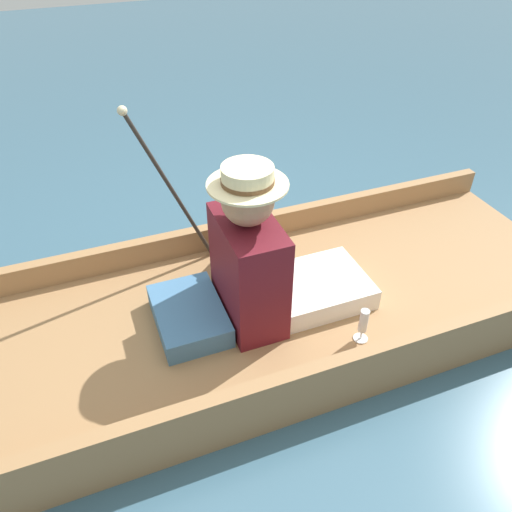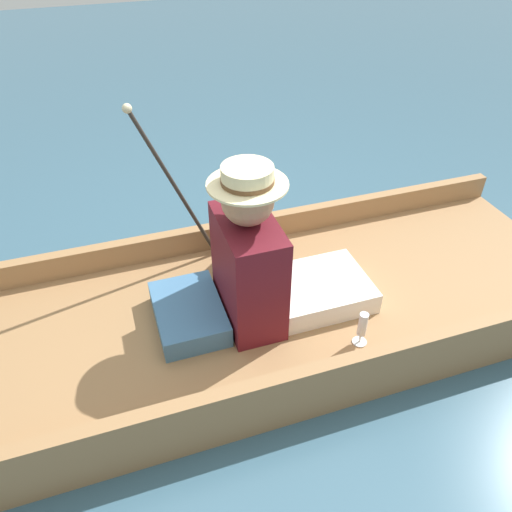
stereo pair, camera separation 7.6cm
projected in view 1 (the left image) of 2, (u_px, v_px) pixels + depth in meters
ground_plane at (277, 323)px, 2.53m from camera, size 16.00×16.00×0.00m
punt_boat at (277, 310)px, 2.48m from camera, size 1.13×3.16×0.29m
seat_cushion at (189, 315)px, 2.28m from camera, size 0.43×0.30×0.11m
seated_person at (266, 264)px, 2.21m from camera, size 0.42×0.75×0.78m
teddy_bear at (244, 236)px, 2.52m from camera, size 0.29×0.17×0.42m
wine_glass at (363, 323)px, 2.18m from camera, size 0.07×0.07×0.17m
walking_cane at (165, 178)px, 2.35m from camera, size 0.04×0.38×0.89m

